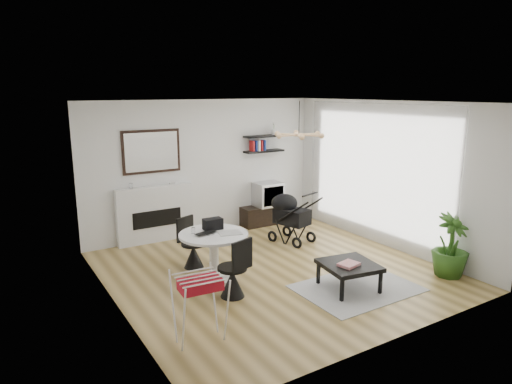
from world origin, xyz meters
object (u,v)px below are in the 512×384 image
fireplace (155,207)px  drying_rack (200,307)px  dining_table (214,250)px  tv_console (266,215)px  potted_plant (451,246)px  stroller (290,219)px  crt_tv (267,194)px  coffee_table (349,266)px

fireplace → drying_rack: bearing=-102.2°
dining_table → drying_rack: size_ratio=1.28×
dining_table → drying_rack: bearing=-122.0°
tv_console → dining_table: dining_table is taller
potted_plant → fireplace: bearing=129.5°
dining_table → stroller: bearing=24.3°
dining_table → stroller: 2.31m
drying_rack → stroller: stroller is taller
fireplace → potted_plant: (3.35, -4.06, -0.19)m
dining_table → crt_tv: bearing=42.2°
stroller → potted_plant: size_ratio=1.03×
crt_tv → drying_rack: bearing=-132.2°
dining_table → potted_plant: (3.25, -1.76, -0.01)m
drying_rack → crt_tv: bearing=52.6°
coffee_table → potted_plant: bearing=-15.4°
fireplace → coffee_table: size_ratio=2.49×
stroller → coffee_table: bearing=-120.6°
crt_tv → coffee_table: bearing=-103.4°
stroller → drying_rack: bearing=-158.3°
fireplace → coffee_table: (1.66, -3.59, -0.33)m
crt_tv → fireplace: bearing=177.0°
fireplace → crt_tv: bearing=-3.0°
fireplace → potted_plant: size_ratio=2.16×
crt_tv → dining_table: (-2.38, -2.16, -0.17)m
dining_table → tv_console: bearing=42.8°
fireplace → crt_tv: size_ratio=3.67×
coffee_table → potted_plant: potted_plant is taller
stroller → coffee_table: (-0.55, -2.25, -0.09)m
stroller → tv_console: bearing=62.2°
fireplace → drying_rack: 3.86m
tv_console → dining_table: size_ratio=1.06×
stroller → coffee_table: 2.32m
potted_plant → drying_rack: bearing=175.9°
crt_tv → dining_table: bearing=-137.8°
crt_tv → drying_rack: 4.91m
crt_tv → potted_plant: bearing=-77.6°
crt_tv → coffee_table: (-0.82, -3.46, -0.32)m
drying_rack → stroller: (3.02, 2.42, 0.01)m
drying_rack → dining_table: bearing=62.9°
tv_console → coffee_table: bearing=-102.7°
tv_console → potted_plant: size_ratio=1.11×
drying_rack → fireplace: bearing=82.6°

